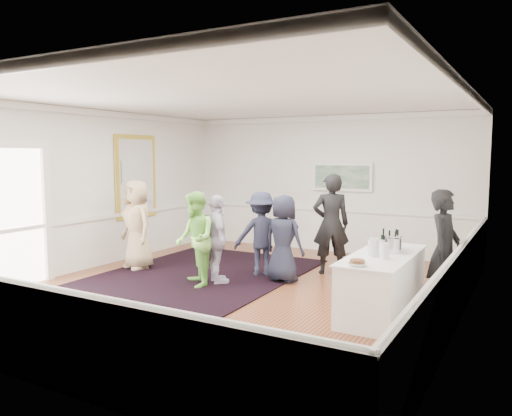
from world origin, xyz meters
The scene contains 23 objects.
floor centered at (0.00, 0.00, 0.00)m, with size 8.00×8.00×0.00m, color brown.
ceiling centered at (0.00, 0.00, 3.20)m, with size 7.00×8.00×0.02m, color white.
wall_left centered at (-3.50, 0.00, 1.60)m, with size 0.02×8.00×3.20m, color white.
wall_right centered at (3.50, 0.00, 1.60)m, with size 0.02×8.00×3.20m, color white.
wall_back centered at (0.00, 4.00, 1.60)m, with size 7.00×0.02×3.20m, color white.
wall_front centered at (0.00, -4.00, 1.60)m, with size 7.00×0.02×3.20m, color white.
wainscoting centered at (0.00, 0.00, 0.50)m, with size 7.00×8.00×1.00m, color white, non-canonical shape.
mirror centered at (-3.45, 1.30, 1.80)m, with size 0.05×1.25×1.85m.
doorway centered at (-3.45, -1.90, 1.42)m, with size 0.10×1.78×2.56m.
landscape_painting centered at (0.40, 3.95, 1.78)m, with size 1.44×0.06×0.66m.
area_rug centered at (-1.18, 0.60, 0.01)m, with size 3.43×4.50×0.02m, color black.
serving_table centered at (2.47, -0.05, 0.44)m, with size 0.82×2.15×0.87m.
bartender centered at (3.20, 0.56, 0.90)m, with size 0.65×0.43×1.79m, color black.
guest_tan centered at (-2.60, 0.37, 0.90)m, with size 0.88×0.57×1.80m, color tan.
guest_green centered at (-0.78, -0.16, 0.83)m, with size 0.81×0.63×1.67m, color #84D856.
guest_lilac centered at (-0.56, 0.19, 0.79)m, with size 0.93×0.39×1.59m, color silver.
guest_dark_a centered at (-0.16, 1.10, 0.80)m, with size 1.03×0.59×1.60m, color #1E2133.
guest_dark_b centered at (0.94, 1.88, 0.97)m, with size 0.70×0.46×1.93m, color black.
guest_navy centered at (0.41, 0.89, 0.79)m, with size 0.77×0.50×1.58m, color #1E2133.
wine_bottles centered at (2.47, 0.42, 1.03)m, with size 0.30×0.29×0.31m.
juice_pitchers centered at (2.43, -0.25, 0.99)m, with size 0.33×0.40×0.24m.
ice_bucket centered at (2.55, 0.17, 0.99)m, with size 0.26×0.26×0.24m, color silver.
nut_bowl centered at (2.37, -0.95, 0.91)m, with size 0.23×0.23×0.08m.
Camera 1 is at (4.32, -7.08, 2.30)m, focal length 35.00 mm.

